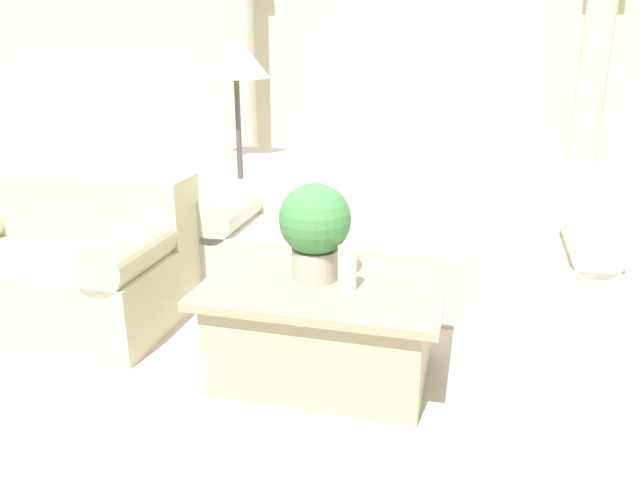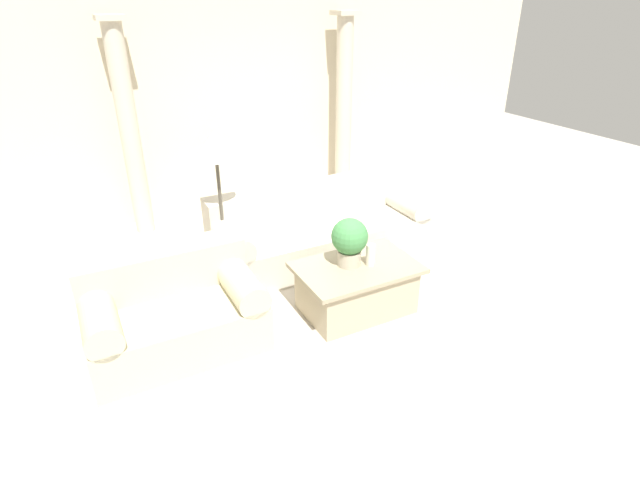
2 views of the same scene
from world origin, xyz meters
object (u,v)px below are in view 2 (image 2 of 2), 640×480
potted_plant (350,240)px  floor_lamp (216,152)px  coffee_table (356,287)px  sofa_long (319,229)px  loveseat (173,309)px

potted_plant → floor_lamp: 1.57m
coffee_table → floor_lamp: floor_lamp is taller
potted_plant → sofa_long: bearing=76.4°
loveseat → coffee_table: 1.68m
coffee_table → floor_lamp: (-0.89, 1.23, 1.12)m
coffee_table → floor_lamp: 1.88m
loveseat → potted_plant: (1.59, -0.25, 0.40)m
sofa_long → coffee_table: 1.18m
loveseat → floor_lamp: (0.76, 0.92, 1.03)m
coffee_table → sofa_long: bearing=79.7°
potted_plant → floor_lamp: bearing=125.4°
sofa_long → floor_lamp: bearing=176.5°
potted_plant → floor_lamp: (-0.83, 1.17, 0.63)m
sofa_long → floor_lamp: 1.51m
sofa_long → coffee_table: bearing=-100.3°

